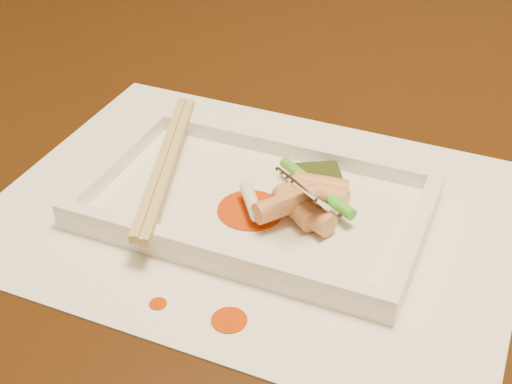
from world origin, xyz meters
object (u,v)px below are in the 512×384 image
at_px(table, 386,227).
at_px(placemat, 256,211).
at_px(chopstick_a, 162,161).
at_px(fork, 358,127).
at_px(plate_base, 256,207).

distance_m(table, placemat, 0.20).
bearing_deg(placemat, chopstick_a, 180.00).
height_order(placemat, fork, fork).
relative_size(placemat, chopstick_a, 2.01).
relative_size(table, placemat, 3.50).
xyz_separation_m(plate_base, chopstick_a, (-0.08, 0.00, 0.02)).
xyz_separation_m(plate_base, fork, (0.07, 0.02, 0.08)).
bearing_deg(table, chopstick_a, -136.85).
bearing_deg(placemat, fork, 14.42).
relative_size(table, fork, 10.00).
bearing_deg(chopstick_a, plate_base, 0.00).
distance_m(plate_base, fork, 0.11).
bearing_deg(table, plate_base, -117.23).
bearing_deg(plate_base, placemat, 0.00).
distance_m(table, fork, 0.23).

